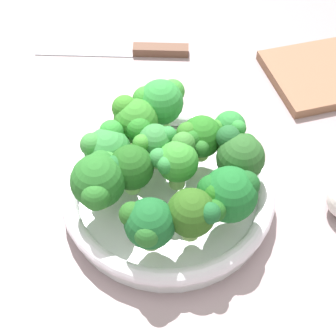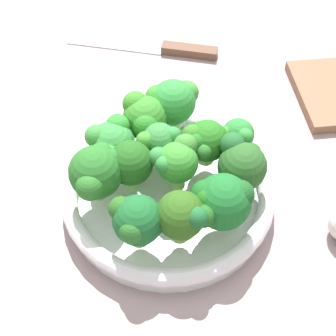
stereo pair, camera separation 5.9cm
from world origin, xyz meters
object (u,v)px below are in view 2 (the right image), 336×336
at_px(broccoli_floret_5, 137,220).
at_px(broccoli_floret_2, 242,163).
at_px(broccoli_floret_12, 176,160).
at_px(bowl, 168,192).
at_px(broccoli_floret_0, 96,172).
at_px(broccoli_floret_7, 111,144).
at_px(broccoli_floret_4, 144,118).
at_px(broccoli_floret_8, 237,136).
at_px(broccoli_floret_6, 204,142).
at_px(broccoli_floret_10, 160,141).
at_px(broccoli_floret_1, 173,101).
at_px(knife, 162,48).
at_px(broccoli_floret_9, 183,216).
at_px(broccoli_floret_11, 221,201).
at_px(broccoli_floret_3, 127,163).

bearing_deg(broccoli_floret_5, broccoli_floret_2, 2.86).
bearing_deg(broccoli_floret_12, bowl, 150.31).
relative_size(broccoli_floret_0, broccoli_floret_7, 1.12).
xyz_separation_m(bowl, broccoli_floret_4, (0.01, 0.08, 0.06)).
bearing_deg(broccoli_floret_0, broccoli_floret_8, -8.92).
height_order(broccoli_floret_0, broccoli_floret_6, broccoli_floret_0).
distance_m(bowl, broccoli_floret_10, 0.07).
height_order(broccoli_floret_1, broccoli_floret_10, broccoli_floret_1).
height_order(broccoli_floret_1, broccoli_floret_5, broccoli_floret_1).
xyz_separation_m(broccoli_floret_4, broccoli_floret_8, (0.09, -0.08, -0.01)).
bearing_deg(broccoli_floret_12, knife, 62.15).
relative_size(broccoli_floret_9, knife, 0.34).
bearing_deg(broccoli_floret_5, knife, 55.31).
distance_m(broccoli_floret_0, broccoli_floret_7, 0.05).
distance_m(broccoli_floret_4, broccoli_floret_5, 0.16).
height_order(broccoli_floret_5, broccoli_floret_11, broccoli_floret_11).
distance_m(broccoli_floret_3, broccoli_floret_7, 0.04).
height_order(broccoli_floret_1, broccoli_floret_7, broccoli_floret_1).
bearing_deg(broccoli_floret_8, broccoli_floret_10, 159.12).
distance_m(broccoli_floret_3, broccoli_floret_5, 0.08).
bearing_deg(knife, broccoli_floret_2, -103.97).
relative_size(broccoli_floret_8, broccoli_floret_11, 0.75).
distance_m(broccoli_floret_4, broccoli_floret_6, 0.09).
bearing_deg(bowl, broccoli_floret_12, -29.69).
height_order(broccoli_floret_8, broccoli_floret_10, broccoli_floret_10).
relative_size(broccoli_floret_0, broccoli_floret_2, 1.09).
relative_size(broccoli_floret_5, broccoli_floret_11, 0.94).
relative_size(broccoli_floret_6, broccoli_floret_12, 0.91).
xyz_separation_m(broccoli_floret_1, broccoli_floret_3, (-0.10, -0.06, -0.00)).
bearing_deg(knife, broccoli_floret_1, -117.04).
bearing_deg(broccoli_floret_2, broccoli_floret_4, 117.44).
height_order(broccoli_floret_5, knife, broccoli_floret_5).
xyz_separation_m(bowl, broccoli_floret_3, (-0.04, 0.02, 0.06)).
bearing_deg(broccoli_floret_6, broccoli_floret_9, -135.36).
bearing_deg(broccoli_floret_3, broccoli_floret_7, 92.10).
height_order(broccoli_floret_8, broccoli_floret_11, broccoli_floret_11).
xyz_separation_m(broccoli_floret_3, broccoli_floret_9, (0.02, -0.10, 0.00)).
bearing_deg(broccoli_floret_12, broccoli_floret_6, 13.91).
distance_m(broccoli_floret_0, broccoli_floret_4, 0.11).
height_order(broccoli_floret_9, broccoli_floret_10, broccoli_floret_9).
bearing_deg(broccoli_floret_11, broccoli_floret_6, 67.46).
xyz_separation_m(broccoli_floret_2, broccoli_floret_3, (-0.12, 0.07, 0.01)).
relative_size(broccoli_floret_0, broccoli_floret_4, 1.08).
bearing_deg(broccoli_floret_1, knife, 62.96).
bearing_deg(broccoli_floret_1, broccoli_floret_2, -82.32).
bearing_deg(broccoli_floret_7, broccoli_floret_1, 12.59).
distance_m(broccoli_floret_5, broccoli_floret_9, 0.05).
relative_size(broccoli_floret_10, broccoli_floret_11, 0.88).
xyz_separation_m(broccoli_floret_1, knife, (0.10, 0.19, -0.08)).
height_order(broccoli_floret_12, knife, broccoli_floret_12).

